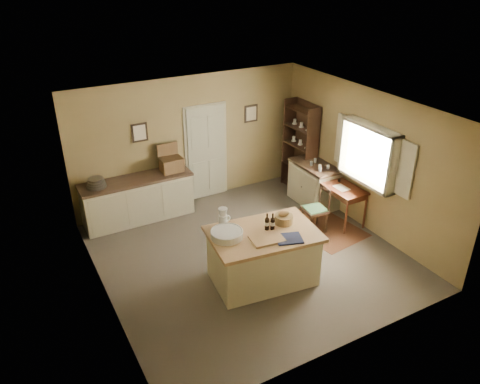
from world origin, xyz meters
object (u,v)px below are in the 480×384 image
object	(u,v)px
sideboard	(138,198)
writing_desk	(343,192)
desk_chair	(315,210)
right_cabinet	(314,183)
work_island	(262,255)
shelving_unit	(302,147)

from	to	relation	value
sideboard	writing_desk	bearing A→B (deg)	-30.32
desk_chair	sideboard	bearing A→B (deg)	150.93
writing_desk	right_cabinet	size ratio (longest dim) A/B	0.81
work_island	right_cabinet	bearing A→B (deg)	43.87
writing_desk	desk_chair	world-z (taller)	desk_chair
work_island	sideboard	bearing A→B (deg)	118.54
work_island	writing_desk	world-z (taller)	work_island
work_island	sideboard	xyz separation A→B (m)	(-1.14, 2.89, -0.00)
writing_desk	work_island	bearing A→B (deg)	-160.15
right_cabinet	shelving_unit	world-z (taller)	shelving_unit
work_island	desk_chair	world-z (taller)	work_island
work_island	right_cabinet	xyz separation A→B (m)	(2.35, 1.76, -0.02)
right_cabinet	desk_chair	bearing A→B (deg)	-125.66
work_island	shelving_unit	xyz separation A→B (m)	(2.50, 2.48, 0.52)
sideboard	work_island	bearing A→B (deg)	-68.44
sideboard	desk_chair	world-z (taller)	sideboard
desk_chair	right_cabinet	size ratio (longest dim) A/B	0.79
desk_chair	right_cabinet	distance (m)	1.14
sideboard	desk_chair	bearing A→B (deg)	-36.00
sideboard	right_cabinet	xyz separation A→B (m)	(3.49, -1.13, -0.02)
sideboard	right_cabinet	bearing A→B (deg)	-17.88
sideboard	shelving_unit	world-z (taller)	shelving_unit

